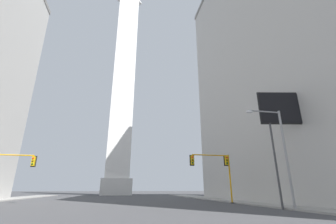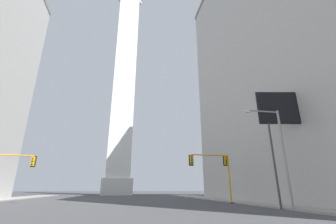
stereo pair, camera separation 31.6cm
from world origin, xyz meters
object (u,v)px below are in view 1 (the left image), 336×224
object	(u,v)px
obelisk	(124,77)
billboard_sign	(286,112)
traffic_light_mid_right	(216,165)
traffic_light_mid_left	(2,165)
street_lamp	(279,146)

from	to	relation	value
obelisk	billboard_sign	size ratio (longest dim) A/B	7.21
obelisk	billboard_sign	distance (m)	60.66
traffic_light_mid_right	traffic_light_mid_left	size ratio (longest dim) A/B	1.03
street_lamp	billboard_sign	size ratio (longest dim) A/B	0.79
traffic_light_mid_left	street_lamp	world-z (taller)	street_lamp
traffic_light_mid_left	billboard_sign	distance (m)	31.57
obelisk	street_lamp	size ratio (longest dim) A/B	9.18
obelisk	traffic_light_mid_right	size ratio (longest dim) A/B	13.34
street_lamp	obelisk	bearing A→B (deg)	105.28
obelisk	traffic_light_mid_left	bearing A→B (deg)	-108.16
street_lamp	traffic_light_mid_left	bearing A→B (deg)	153.82
traffic_light_mid_left	billboard_sign	xyz separation A→B (m)	(28.69, -12.44, 4.30)
street_lamp	billboard_sign	world-z (taller)	billboard_sign
traffic_light_mid_left	street_lamp	size ratio (longest dim) A/B	0.67
obelisk	street_lamp	bearing A→B (deg)	-74.72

